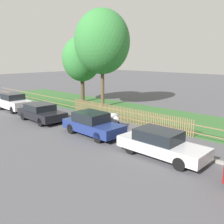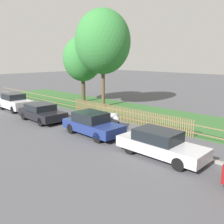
% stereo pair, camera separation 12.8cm
% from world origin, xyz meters
% --- Properties ---
extents(ground_plane, '(120.00, 120.00, 0.00)m').
position_xyz_m(ground_plane, '(0.00, 0.00, 0.00)').
color(ground_plane, '#4C4C51').
extents(kerb_stone, '(42.82, 0.20, 0.12)m').
position_xyz_m(kerb_stone, '(0.00, 0.10, 0.06)').
color(kerb_stone, gray).
rests_on(kerb_stone, ground).
extents(grass_strip, '(42.82, 6.37, 0.01)m').
position_xyz_m(grass_strip, '(0.00, 6.00, 0.01)').
color(grass_strip, '#33602D').
rests_on(grass_strip, ground).
extents(park_fence, '(42.82, 0.05, 1.10)m').
position_xyz_m(park_fence, '(0.00, 2.83, 0.55)').
color(park_fence, olive).
rests_on(park_fence, ground).
extents(parked_car_silver_hatchback, '(3.87, 1.71, 1.53)m').
position_xyz_m(parked_car_silver_hatchback, '(-9.69, -1.02, 0.77)').
color(parked_car_silver_hatchback, silver).
rests_on(parked_car_silver_hatchback, ground).
extents(parked_car_black_saloon, '(4.17, 1.95, 1.29)m').
position_xyz_m(parked_car_black_saloon, '(-4.51, -1.34, 0.66)').
color(parked_car_black_saloon, black).
rests_on(parked_car_black_saloon, ground).
extents(parked_car_navy_estate, '(4.11, 1.77, 1.42)m').
position_xyz_m(parked_car_navy_estate, '(0.89, -1.02, 0.71)').
color(parked_car_navy_estate, navy).
rests_on(parked_car_navy_estate, ground).
extents(parked_car_red_compact, '(4.39, 1.64, 1.32)m').
position_xyz_m(parked_car_red_compact, '(5.86, -1.10, 0.67)').
color(parked_car_red_compact, '#BCBCC1').
rests_on(parked_car_red_compact, ground).
extents(covered_motorcycle, '(2.00, 0.87, 1.06)m').
position_xyz_m(covered_motorcycle, '(0.52, 0.87, 0.66)').
color(covered_motorcycle, black).
rests_on(covered_motorcycle, ground).
extents(tree_nearest_kerb, '(4.11, 4.11, 6.93)m').
position_xyz_m(tree_nearest_kerb, '(-8.79, 6.27, 4.55)').
color(tree_nearest_kerb, '#473828').
rests_on(tree_nearest_kerb, ground).
extents(tree_behind_motorcycle, '(5.17, 5.17, 9.10)m').
position_xyz_m(tree_behind_motorcycle, '(-5.22, 5.81, 6.11)').
color(tree_behind_motorcycle, brown).
rests_on(tree_behind_motorcycle, ground).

